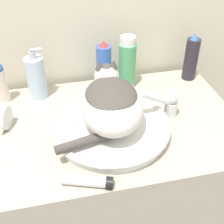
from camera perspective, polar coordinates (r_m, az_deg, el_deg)
The scene contains 10 objects.
vanity_counter at distance 1.37m, azimuth -1.60°, elevation -16.25°, with size 0.95×0.57×0.86m.
sink_basin at distance 1.01m, azimuth -0.15°, elevation -2.77°, with size 0.38×0.38×0.04m.
cat at distance 0.95m, azimuth -0.29°, elevation 1.92°, with size 0.30×0.29×0.17m.
faucet at distance 1.07m, azimuth 10.16°, elevation 1.92°, with size 0.15×0.06×0.13m.
spray_bottle_trigger at distance 1.19m, azimuth -1.50°, elevation 8.21°, with size 0.06×0.06×0.20m.
soap_pump_bottle at distance 1.18m, azimuth -13.71°, elevation 6.18°, with size 0.07×0.07×0.20m.
mouthwash_bottle at distance 1.21m, azimuth 2.79°, elevation 8.94°, with size 0.07×0.07×0.21m.
deodorant_stick at distance 1.19m, azimuth -19.66°, elevation 5.10°, with size 0.04×0.04×0.16m.
hairspray_can_black at distance 1.30m, azimuth 14.26°, elevation 9.50°, with size 0.05×0.05×0.19m.
cream_tube at distance 0.86m, azimuth -4.39°, elevation -12.48°, with size 0.14×0.08×0.03m.
Camera 1 is at (-0.15, -0.52, 1.53)m, focal length 50.00 mm.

